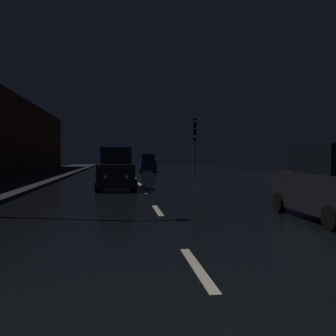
{
  "coord_description": "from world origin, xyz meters",
  "views": [
    {
      "loc": [
        -1.17,
        -2.39,
        1.72
      ],
      "look_at": [
        1.21,
        15.48,
        1.12
      ],
      "focal_mm": 38.66,
      "sensor_mm": 36.0,
      "label": 1
    }
  ],
  "objects_px": {
    "car_parked_right_near": "(332,185)",
    "traffic_light_far_right": "(194,134)",
    "car_approaching_headlights": "(116,170)",
    "car_distant_taillights": "(148,164)"
  },
  "relations": [
    {
      "from": "car_parked_right_near",
      "to": "traffic_light_far_right",
      "type": "bearing_deg",
      "value": -2.08
    },
    {
      "from": "car_approaching_headlights",
      "to": "car_distant_taillights",
      "type": "relative_size",
      "value": 1.14
    },
    {
      "from": "car_approaching_headlights",
      "to": "car_distant_taillights",
      "type": "distance_m",
      "value": 19.64
    },
    {
      "from": "traffic_light_far_right",
      "to": "car_approaching_headlights",
      "type": "bearing_deg",
      "value": -36.04
    },
    {
      "from": "car_approaching_headlights",
      "to": "car_parked_right_near",
      "type": "relative_size",
      "value": 1.06
    },
    {
      "from": "car_approaching_headlights",
      "to": "car_distant_taillights",
      "type": "height_order",
      "value": "car_approaching_headlights"
    },
    {
      "from": "car_approaching_headlights",
      "to": "car_parked_right_near",
      "type": "height_order",
      "value": "car_approaching_headlights"
    },
    {
      "from": "traffic_light_far_right",
      "to": "car_approaching_headlights",
      "type": "height_order",
      "value": "traffic_light_far_right"
    },
    {
      "from": "car_distant_taillights",
      "to": "car_approaching_headlights",
      "type": "bearing_deg",
      "value": 170.92
    },
    {
      "from": "traffic_light_far_right",
      "to": "car_parked_right_near",
      "type": "relative_size",
      "value": 1.23
    }
  ]
}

